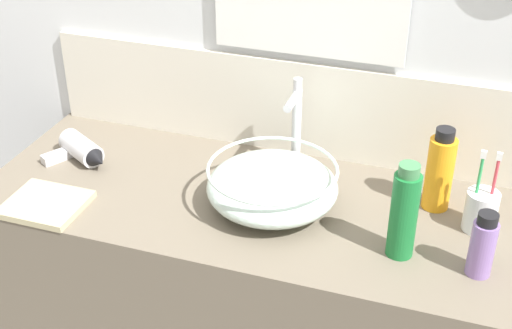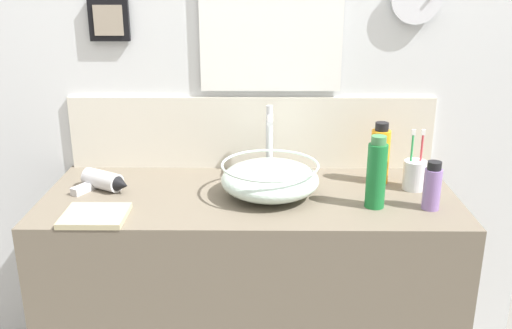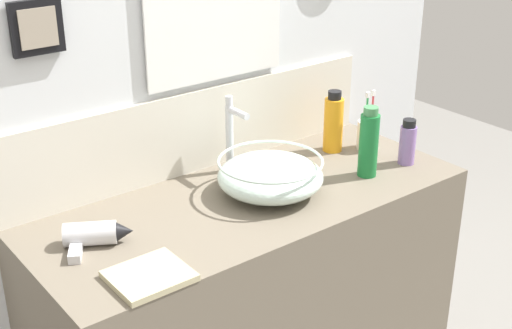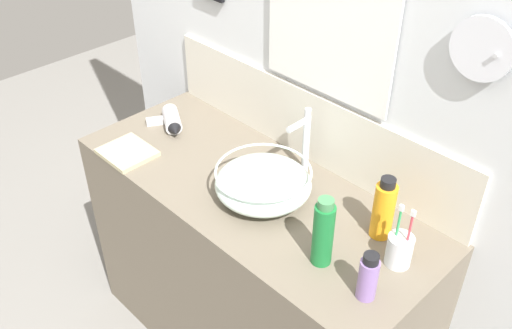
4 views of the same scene
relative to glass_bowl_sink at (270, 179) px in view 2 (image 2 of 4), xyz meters
name	(u,v)px [view 2 (image 2 of 4)]	position (x,y,z in m)	size (l,w,h in m)	color
vanity_counter	(251,308)	(-0.06, 0.01, -0.48)	(1.30, 0.53, 0.84)	#6B6051
back_panel	(252,69)	(-0.06, 0.30, 0.29)	(2.03, 0.10, 2.38)	silver
glass_bowl_sink	(270,179)	(0.00, 0.00, 0.00)	(0.31, 0.31, 0.11)	silver
faucet	(269,137)	(0.00, 0.19, 0.08)	(0.02, 0.10, 0.24)	silver
hair_drier	(104,182)	(-0.53, 0.04, -0.03)	(0.20, 0.14, 0.06)	silver
toothbrush_cup	(414,174)	(0.47, 0.06, -0.01)	(0.07, 0.07, 0.20)	silver
spray_bottle	(376,174)	(0.31, -0.08, 0.05)	(0.06, 0.06, 0.22)	#197233
shampoo_bottle	(380,155)	(0.36, 0.12, 0.04)	(0.06, 0.06, 0.21)	orange
lotion_bottle	(432,187)	(0.48, -0.10, 0.01)	(0.05, 0.05, 0.15)	#8C6BB2
hand_towel	(95,216)	(-0.50, -0.18, -0.05)	(0.18, 0.16, 0.02)	tan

